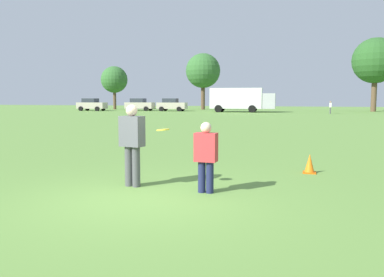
{
  "coord_description": "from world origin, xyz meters",
  "views": [
    {
      "loc": [
        2.9,
        -6.69,
        1.87
      ],
      "look_at": [
        0.51,
        1.56,
        0.99
      ],
      "focal_mm": 37.17,
      "sensor_mm": 36.0,
      "label": 1
    }
  ],
  "objects_px": {
    "player_thrower": "(132,141)",
    "parked_car_near_left": "(92,105)",
    "frisbee": "(163,130)",
    "traffic_cone": "(310,164)",
    "player_defender": "(206,154)",
    "box_truck": "(241,99)",
    "parked_car_mid_left": "(139,104)",
    "parked_car_center": "(172,105)",
    "bystander_far_jogger": "(330,107)"
  },
  "relations": [
    {
      "from": "box_truck",
      "to": "parked_car_center",
      "type": "bearing_deg",
      "value": 170.89
    },
    {
      "from": "traffic_cone",
      "to": "parked_car_mid_left",
      "type": "distance_m",
      "value": 50.33
    },
    {
      "from": "parked_car_center",
      "to": "box_truck",
      "type": "height_order",
      "value": "box_truck"
    },
    {
      "from": "parked_car_center",
      "to": "traffic_cone",
      "type": "bearing_deg",
      "value": -66.87
    },
    {
      "from": "player_thrower",
      "to": "parked_car_near_left",
      "type": "height_order",
      "value": "parked_car_near_left"
    },
    {
      "from": "parked_car_mid_left",
      "to": "box_truck",
      "type": "bearing_deg",
      "value": -6.42
    },
    {
      "from": "player_thrower",
      "to": "parked_car_center",
      "type": "distance_m",
      "value": 49.22
    },
    {
      "from": "bystander_far_jogger",
      "to": "parked_car_center",
      "type": "bearing_deg",
      "value": 167.89
    },
    {
      "from": "parked_car_near_left",
      "to": "frisbee",
      "type": "bearing_deg",
      "value": -58.2
    },
    {
      "from": "player_defender",
      "to": "player_thrower",
      "type": "bearing_deg",
      "value": 175.62
    },
    {
      "from": "player_thrower",
      "to": "parked_car_mid_left",
      "type": "relative_size",
      "value": 0.4
    },
    {
      "from": "player_thrower",
      "to": "frisbee",
      "type": "bearing_deg",
      "value": 3.34
    },
    {
      "from": "traffic_cone",
      "to": "box_truck",
      "type": "bearing_deg",
      "value": 101.36
    },
    {
      "from": "frisbee",
      "to": "traffic_cone",
      "type": "distance_m",
      "value": 4.03
    },
    {
      "from": "parked_car_center",
      "to": "bystander_far_jogger",
      "type": "xyz_separation_m",
      "value": [
        21.46,
        -4.6,
        -0.07
      ]
    },
    {
      "from": "parked_car_near_left",
      "to": "traffic_cone",
      "type": "bearing_deg",
      "value": -53.95
    },
    {
      "from": "traffic_cone",
      "to": "bystander_far_jogger",
      "type": "bearing_deg",
      "value": 86.28
    },
    {
      "from": "parked_car_near_left",
      "to": "bystander_far_jogger",
      "type": "height_order",
      "value": "parked_car_near_left"
    },
    {
      "from": "player_thrower",
      "to": "box_truck",
      "type": "height_order",
      "value": "box_truck"
    },
    {
      "from": "player_defender",
      "to": "parked_car_center",
      "type": "height_order",
      "value": "parked_car_center"
    },
    {
      "from": "traffic_cone",
      "to": "bystander_far_jogger",
      "type": "distance_m",
      "value": 39.68
    },
    {
      "from": "traffic_cone",
      "to": "parked_car_near_left",
      "type": "distance_m",
      "value": 51.94
    },
    {
      "from": "player_thrower",
      "to": "frisbee",
      "type": "height_order",
      "value": "player_thrower"
    },
    {
      "from": "traffic_cone",
      "to": "box_truck",
      "type": "distance_m",
      "value": 43.41
    },
    {
      "from": "parked_car_near_left",
      "to": "bystander_far_jogger",
      "type": "xyz_separation_m",
      "value": [
        33.14,
        -2.4,
        -0.07
      ]
    },
    {
      "from": "player_thrower",
      "to": "parked_car_mid_left",
      "type": "distance_m",
      "value": 51.09
    },
    {
      "from": "parked_car_mid_left",
      "to": "bystander_far_jogger",
      "type": "height_order",
      "value": "parked_car_mid_left"
    },
    {
      "from": "parked_car_center",
      "to": "bystander_far_jogger",
      "type": "relative_size",
      "value": 2.82
    },
    {
      "from": "traffic_cone",
      "to": "parked_car_near_left",
      "type": "xyz_separation_m",
      "value": [
        -30.57,
        41.99,
        0.69
      ]
    },
    {
      "from": "traffic_cone",
      "to": "bystander_far_jogger",
      "type": "height_order",
      "value": "bystander_far_jogger"
    },
    {
      "from": "player_thrower",
      "to": "parked_car_near_left",
      "type": "xyz_separation_m",
      "value": [
        -26.95,
        44.59,
        -0.05
      ]
    },
    {
      "from": "box_truck",
      "to": "bystander_far_jogger",
      "type": "xyz_separation_m",
      "value": [
        11.12,
        -2.95,
        -0.89
      ]
    },
    {
      "from": "parked_car_near_left",
      "to": "parked_car_center",
      "type": "bearing_deg",
      "value": 10.69
    },
    {
      "from": "parked_car_mid_left",
      "to": "bystander_far_jogger",
      "type": "distance_m",
      "value": 26.93
    },
    {
      "from": "player_defender",
      "to": "parked_car_near_left",
      "type": "xyz_separation_m",
      "value": [
        -28.58,
        44.72,
        0.14
      ]
    },
    {
      "from": "player_thrower",
      "to": "player_defender",
      "type": "bearing_deg",
      "value": -4.38
    },
    {
      "from": "parked_car_center",
      "to": "bystander_far_jogger",
      "type": "bearing_deg",
      "value": -12.11
    },
    {
      "from": "player_thrower",
      "to": "traffic_cone",
      "type": "distance_m",
      "value": 4.52
    },
    {
      "from": "player_thrower",
      "to": "bystander_far_jogger",
      "type": "distance_m",
      "value": 42.65
    },
    {
      "from": "player_defender",
      "to": "bystander_far_jogger",
      "type": "height_order",
      "value": "bystander_far_jogger"
    },
    {
      "from": "player_defender",
      "to": "parked_car_mid_left",
      "type": "relative_size",
      "value": 0.33
    },
    {
      "from": "bystander_far_jogger",
      "to": "parked_car_mid_left",
      "type": "bearing_deg",
      "value": 169.99
    },
    {
      "from": "parked_car_near_left",
      "to": "parked_car_mid_left",
      "type": "relative_size",
      "value": 1.0
    },
    {
      "from": "box_truck",
      "to": "parked_car_mid_left",
      "type": "bearing_deg",
      "value": 173.58
    },
    {
      "from": "player_defender",
      "to": "frisbee",
      "type": "bearing_deg",
      "value": 170.21
    },
    {
      "from": "parked_car_mid_left",
      "to": "box_truck",
      "type": "height_order",
      "value": "box_truck"
    },
    {
      "from": "frisbee",
      "to": "traffic_cone",
      "type": "relative_size",
      "value": 0.57
    },
    {
      "from": "traffic_cone",
      "to": "bystander_far_jogger",
      "type": "relative_size",
      "value": 0.32
    },
    {
      "from": "player_defender",
      "to": "bystander_far_jogger",
      "type": "relative_size",
      "value": 0.92
    },
    {
      "from": "player_thrower",
      "to": "parked_car_near_left",
      "type": "relative_size",
      "value": 0.4
    }
  ]
}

